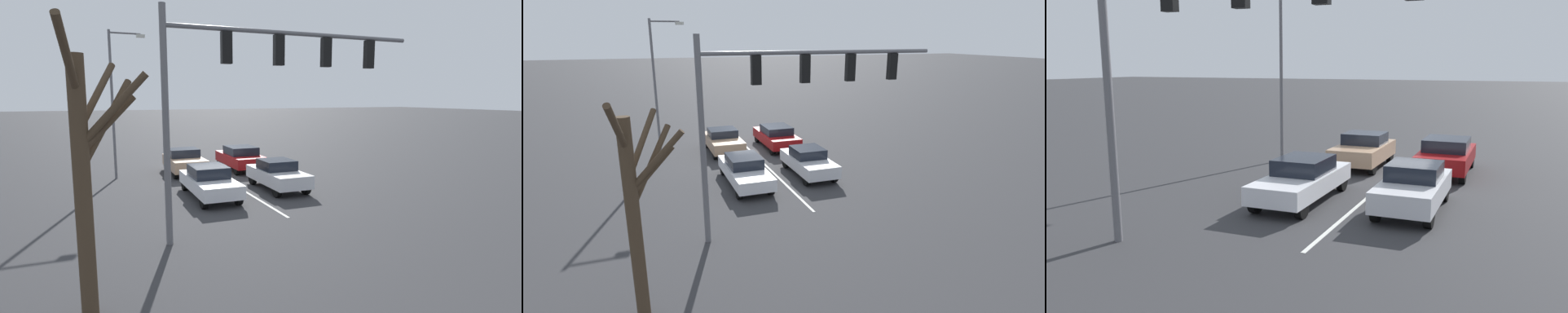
{
  "view_description": "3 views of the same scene",
  "coord_description": "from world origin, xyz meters",
  "views": [
    {
      "loc": [
        6.56,
        22.87,
        4.43
      ],
      "look_at": [
        -0.55,
        5.95,
        1.73
      ],
      "focal_mm": 28.0,
      "sensor_mm": 36.0,
      "label": 1
    },
    {
      "loc": [
        6.39,
        23.98,
        6.95
      ],
      "look_at": [
        0.57,
        7.83,
        1.87
      ],
      "focal_mm": 28.0,
      "sensor_mm": 36.0,
      "label": 2
    },
    {
      "loc": [
        -4.41,
        20.16,
        4.31
      ],
      "look_at": [
        1.2,
        6.79,
        1.67
      ],
      "focal_mm": 35.0,
      "sensor_mm": 36.0,
      "label": 3
    }
  ],
  "objects": [
    {
      "name": "car_silver_leftlane_front",
      "position": [
        -1.64,
        5.42,
        0.73
      ],
      "size": [
        1.71,
        4.11,
        1.42
      ],
      "color": "silver",
      "rests_on": "ground_plane"
    },
    {
      "name": "car_tan_midlane_second",
      "position": [
        1.62,
        -0.39,
        0.73
      ],
      "size": [
        1.89,
        4.0,
        1.43
      ],
      "color": "tan",
      "rests_on": "ground_plane"
    },
    {
      "name": "bare_tree_near",
      "position": [
        6.66,
        14.35,
        3.07
      ],
      "size": [
        1.6,
        2.86,
        5.76
      ],
      "color": "#423323",
      "rests_on": "ground_plane"
    },
    {
      "name": "car_white_midlane_front",
      "position": [
        1.83,
        5.68,
        0.72
      ],
      "size": [
        1.73,
        4.68,
        1.4
      ],
      "color": "silver",
      "rests_on": "ground_plane"
    },
    {
      "name": "car_maroon_leftlane_second",
      "position": [
        -1.83,
        -0.31,
        0.75
      ],
      "size": [
        1.89,
        4.43,
        1.43
      ],
      "color": "maroon",
      "rests_on": "ground_plane"
    },
    {
      "name": "street_lamp_right_shoulder",
      "position": [
        5.21,
        -0.28,
        4.55
      ],
      "size": [
        1.88,
        0.24,
        7.89
      ],
      "color": "slate",
      "rests_on": "ground_plane"
    },
    {
      "name": "lane_stripe_left_divider",
      "position": [
        0.0,
        1.96,
        0.01
      ],
      "size": [
        0.12,
        15.92,
        0.01
      ],
      "primitive_type": "cube",
      "color": "silver",
      "rests_on": "ground_plane"
    },
    {
      "name": "ground_plane",
      "position": [
        0.0,
        0.0,
        0.0
      ],
      "size": [
        240.0,
        240.0,
        0.0
      ],
      "primitive_type": "plane",
      "color": "#333335"
    },
    {
      "name": "traffic_signal_gantry",
      "position": [
        1.64,
        10.9,
        5.18
      ],
      "size": [
        8.66,
        0.37,
        7.03
      ],
      "color": "slate",
      "rests_on": "ground_plane"
    }
  ]
}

